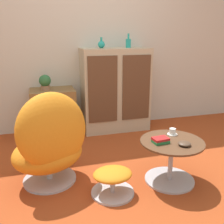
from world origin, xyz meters
The scene contains 13 objects.
ground_plane centered at (0.00, 0.00, 0.00)m, with size 12.00×12.00×0.00m, color #9E3D19.
wall_back centered at (0.00, 1.68, 1.30)m, with size 6.40×0.06×2.60m.
sideboard centered at (0.39, 1.44, 0.59)m, with size 0.95×0.43×1.17m.
tv_console centered at (-0.50, 1.43, 0.32)m, with size 0.58×0.44×0.65m.
egg_chair centered at (-0.61, 0.19, 0.42)m, with size 0.88×0.85×0.92m.
ottoman centered at (-0.11, -0.13, 0.15)m, with size 0.39×0.39×0.24m.
coffee_table centered at (0.48, -0.08, 0.24)m, with size 0.59×0.59×0.42m.
vase_leftmost centered at (0.19, 1.44, 1.22)m, with size 0.10×0.10×0.14m.
vase_inner_left centered at (0.57, 1.44, 1.24)m, with size 0.07×0.07×0.19m.
potted_plant centered at (-0.58, 1.43, 0.76)m, with size 0.16×0.16×0.20m.
teacup centered at (0.56, 0.06, 0.44)m, with size 0.10×0.10×0.06m.
book_stack centered at (0.36, -0.09, 0.44)m, with size 0.15×0.12×0.05m.
bowl centered at (0.54, -0.20, 0.43)m, with size 0.11×0.11×0.04m.
Camera 1 is at (-0.68, -2.08, 1.39)m, focal length 42.00 mm.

